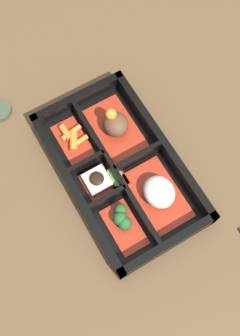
% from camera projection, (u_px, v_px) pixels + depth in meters
% --- Properties ---
extents(ground_plane, '(3.00, 3.00, 0.00)m').
position_uv_depth(ground_plane, '(120.00, 172.00, 0.75)').
color(ground_plane, brown).
extents(bento_base, '(0.34, 0.20, 0.01)m').
position_uv_depth(bento_base, '(120.00, 172.00, 0.74)').
color(bento_base, black).
rests_on(bento_base, ground_plane).
extents(bento_rim, '(0.34, 0.20, 0.05)m').
position_uv_depth(bento_rim, '(119.00, 169.00, 0.72)').
color(bento_rim, black).
rests_on(bento_rim, ground_plane).
extents(bowl_stew, '(0.13, 0.08, 0.06)m').
position_uv_depth(bowl_stew, '(115.00, 125.00, 0.75)').
color(bowl_stew, '#B22D19').
rests_on(bowl_stew, bento_base).
extents(bowl_rice, '(0.13, 0.08, 0.04)m').
position_uv_depth(bowl_rice, '(159.00, 193.00, 0.70)').
color(bowl_rice, '#B22D19').
rests_on(bowl_rice, bento_base).
extents(bowl_carrots, '(0.10, 0.05, 0.02)m').
position_uv_depth(bowl_carrots, '(73.00, 140.00, 0.75)').
color(bowl_carrots, '#B22D19').
rests_on(bowl_carrots, bento_base).
extents(bowl_tofu, '(0.06, 0.05, 0.03)m').
position_uv_depth(bowl_tofu, '(98.00, 182.00, 0.72)').
color(bowl_tofu, '#B22D19').
rests_on(bowl_tofu, bento_base).
extents(bowl_greens, '(0.09, 0.05, 0.03)m').
position_uv_depth(bowl_greens, '(123.00, 221.00, 0.69)').
color(bowl_greens, '#B22D19').
rests_on(bowl_greens, bento_base).
extents(bowl_pickles, '(0.04, 0.03, 0.01)m').
position_uv_depth(bowl_pickles, '(116.00, 177.00, 0.73)').
color(bowl_pickles, '#B22D19').
rests_on(bowl_pickles, bento_base).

